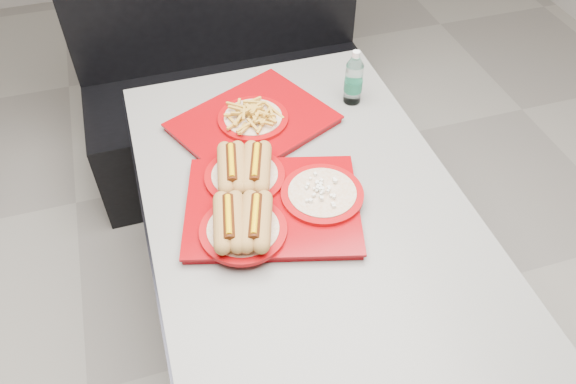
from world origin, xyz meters
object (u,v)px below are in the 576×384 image
object	(u,v)px
diner_table	(305,238)
tray_far	(253,120)
water_bottle	(354,80)
booth_bench	(230,86)
tray_near	(265,200)

from	to	relation	value
diner_table	tray_far	size ratio (longest dim) A/B	2.44
diner_table	tray_far	bearing A→B (deg)	99.07
tray_far	water_bottle	xyz separation A→B (m)	(0.36, 0.03, 0.06)
booth_bench	water_bottle	xyz separation A→B (m)	(0.30, -0.69, 0.43)
booth_bench	diner_table	bearing A→B (deg)	-90.00
tray_far	water_bottle	bearing A→B (deg)	5.46
booth_bench	tray_near	distance (m)	1.16
booth_bench	water_bottle	distance (m)	0.87
booth_bench	tray_near	xyz separation A→B (m)	(-0.12, -1.09, 0.39)
diner_table	water_bottle	distance (m)	0.56
diner_table	tray_near	bearing A→B (deg)	176.66
tray_far	diner_table	bearing A→B (deg)	-80.93
booth_bench	tray_near	bearing A→B (deg)	-96.27
diner_table	water_bottle	xyz separation A→B (m)	(0.30, 0.40, 0.25)
diner_table	tray_near	world-z (taller)	tray_near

